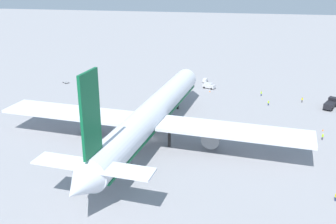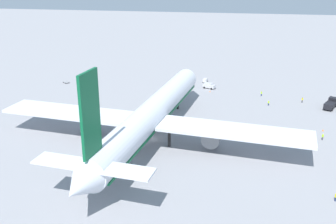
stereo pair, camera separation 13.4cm
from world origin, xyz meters
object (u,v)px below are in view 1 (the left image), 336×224
at_px(ground_worker_0, 302,100).
at_px(traffic_cone_0, 210,91).
at_px(service_truck_0, 331,104).
at_px(ground_worker_5, 261,94).
at_px(traffic_cone_2, 323,130).
at_px(airliner, 151,115).
at_px(baggage_cart_1, 205,80).
at_px(ground_worker_2, 336,197).
at_px(ground_worker_1, 268,103).
at_px(ground_worker_3, 323,137).
at_px(baggage_cart_0, 66,82).
at_px(service_van, 209,86).
at_px(traffic_cone_1, 31,102).

xyz_separation_m(ground_worker_0, traffic_cone_0, (5.94, 29.34, -0.60)).
distance_m(service_truck_0, ground_worker_5, 21.72).
bearing_deg(traffic_cone_0, traffic_cone_2, -132.26).
height_order(airliner, baggage_cart_1, airliner).
bearing_deg(ground_worker_2, traffic_cone_0, 24.23).
distance_m(ground_worker_0, traffic_cone_2, 23.00).
distance_m(ground_worker_0, ground_worker_1, 11.56).
bearing_deg(traffic_cone_2, service_truck_0, -15.58).
bearing_deg(ground_worker_3, traffic_cone_0, 41.33).
height_order(ground_worker_0, ground_worker_3, ground_worker_0).
bearing_deg(airliner, baggage_cart_0, 43.81).
bearing_deg(ground_worker_1, service_truck_0, -86.72).
xyz_separation_m(ground_worker_1, ground_worker_5, (9.41, 1.84, 0.03)).
height_order(ground_worker_0, ground_worker_1, ground_worker_0).
distance_m(service_van, traffic_cone_0, 4.26).
bearing_deg(airliner, service_van, -11.81).
distance_m(service_truck_0, ground_worker_1, 18.24).
bearing_deg(airliner, ground_worker_2, -116.82).
distance_m(service_truck_0, ground_worker_0, 8.58).
bearing_deg(ground_worker_0, service_truck_0, -116.13).
relative_size(baggage_cart_0, baggage_cart_1, 0.82).
bearing_deg(ground_worker_3, baggage_cart_0, 66.67).
distance_m(baggage_cart_0, traffic_cone_1, 23.09).
bearing_deg(baggage_cart_0, baggage_cart_1, -78.17).
bearing_deg(ground_worker_3, service_van, 38.82).
bearing_deg(ground_worker_2, ground_worker_1, 10.18).
distance_m(baggage_cart_1, traffic_cone_0, 12.11).
bearing_deg(ground_worker_5, baggage_cart_1, 56.51).
bearing_deg(traffic_cone_2, baggage_cart_0, 70.44).
bearing_deg(baggage_cart_0, traffic_cone_1, 177.26).
relative_size(service_truck_0, ground_worker_1, 4.48).
distance_m(ground_worker_5, traffic_cone_2, 31.16).
height_order(airliner, ground_worker_0, airliner).
height_order(ground_worker_5, traffic_cone_1, ground_worker_5).
xyz_separation_m(airliner, baggage_cart_1, (54.68, -7.73, -5.77)).
height_order(service_truck_0, service_van, service_truck_0).
xyz_separation_m(baggage_cart_0, baggage_cart_1, (10.49, -50.11, 0.50)).
xyz_separation_m(baggage_cart_1, ground_worker_1, (-22.52, -21.66, 0.05)).
relative_size(ground_worker_3, ground_worker_5, 1.02).
distance_m(service_truck_0, baggage_cart_0, 90.65).
relative_size(service_truck_0, baggage_cart_0, 2.60).
height_order(ground_worker_0, traffic_cone_1, ground_worker_0).
xyz_separation_m(ground_worker_3, traffic_cone_2, (5.92, -1.16, -0.58)).
xyz_separation_m(baggage_cart_0, ground_worker_0, (-7.21, -82.28, 0.61)).
bearing_deg(traffic_cone_1, baggage_cart_0, -2.74).
relative_size(baggage_cart_1, ground_worker_0, 1.95).
xyz_separation_m(baggage_cart_0, ground_worker_1, (-12.03, -71.77, 0.54)).
relative_size(ground_worker_2, traffic_cone_1, 3.00).
distance_m(airliner, traffic_cone_2, 45.00).
distance_m(baggage_cart_0, ground_worker_3, 90.92).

